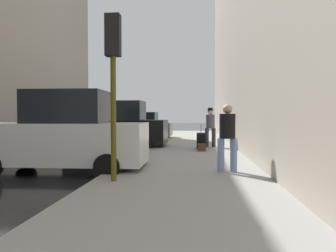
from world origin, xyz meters
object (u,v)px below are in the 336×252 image
Objects in this scene: duffel_bag at (202,147)px; parked_gray_coupe at (140,127)px; traffic_light at (113,61)px; pedestrian_in_jeans at (227,134)px; parked_white_van at (63,135)px; fire_hydrant at (155,140)px; pedestrian_with_beanie at (210,125)px; rolling_suitcase at (201,141)px; parked_black_suv at (118,127)px.

parked_gray_coupe is at bearing 116.55° from duffel_bag.
parked_gray_coupe is at bearing 97.53° from traffic_light.
parked_gray_coupe is 13.41m from pedestrian_in_jeans.
parked_white_van is 6.58× the size of fire_hydrant.
pedestrian_with_beanie is 6.58m from pedestrian_in_jeans.
parked_white_van is at bearing -125.44° from rolling_suitcase.
fire_hydrant is at bearing 90.38° from traffic_light.
traffic_light is at bearing -151.99° from pedestrian_in_jeans.
fire_hydrant is 0.41× the size of pedestrian_in_jeans.
parked_gray_coupe is 1.18× the size of traffic_light.
parked_gray_coupe is 9.66× the size of duffel_bag.
pedestrian_with_beanie reaches higher than rolling_suitcase.
duffel_bag is (3.87, -7.76, -0.56)m from parked_gray_coupe.
pedestrian_with_beanie is (2.43, 7.95, -1.62)m from traffic_light.
parked_white_van is at bearing -90.00° from parked_gray_coupe.
pedestrian_with_beanie is at bearing -54.80° from parked_gray_coupe.
parked_black_suv is at bearing 166.29° from rolling_suitcase.
pedestrian_with_beanie is at bearing -1.90° from parked_black_suv.
pedestrian_with_beanie is (4.29, 6.21, 0.10)m from parked_white_van.
fire_hydrant is 0.20× the size of traffic_light.
parked_gray_coupe is at bearing 105.64° from fire_hydrant.
pedestrian_in_jeans reaches higher than parked_gray_coupe.
rolling_suitcase is at bearing -13.71° from parked_black_suv.
parked_black_suv is 4.00m from rolling_suitcase.
parked_white_van is at bearing -124.59° from pedestrian_with_beanie.
pedestrian_in_jeans is at bearing -67.09° from fire_hydrant.
fire_hydrant is (1.80, -0.51, -0.54)m from parked_black_suv.
parked_white_van is 2.61× the size of pedestrian_with_beanie.
pedestrian_with_beanie is at bearing 61.60° from rolling_suitcase.
parked_white_van reaches higher than duffel_bag.
parked_black_suv reaches higher than pedestrian_in_jeans.
traffic_light is at bearing -105.63° from rolling_suitcase.
parked_white_van is at bearing -90.00° from parked_black_suv.
pedestrian_in_jeans is 1.64× the size of rolling_suitcase.
fire_hydrant reaches higher than duffel_bag.
pedestrian_in_jeans is 3.89× the size of duffel_bag.
parked_black_suv reaches higher than duffel_bag.
parked_black_suv is 2.62× the size of pedestrian_with_beanie.
parked_black_suv is at bearing -90.00° from parked_gray_coupe.
traffic_light is 7.03m from duffel_bag.
rolling_suitcase is (3.85, -6.87, -0.36)m from parked_gray_coupe.
fire_hydrant is (1.80, -6.44, -0.35)m from parked_gray_coupe.
pedestrian_with_beanie is (4.29, -6.08, 0.29)m from parked_gray_coupe.
pedestrian_with_beanie reaches higher than duffel_bag.
parked_white_van is at bearing -130.52° from duffel_bag.
traffic_light is (0.05, -7.58, 2.26)m from fire_hydrant.
parked_black_suv is 6.60× the size of fire_hydrant.
parked_white_van is 1.29× the size of traffic_light.
pedestrian_in_jeans is at bearing 28.01° from traffic_light.
duffel_bag is (3.87, 4.53, -0.74)m from parked_white_van.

